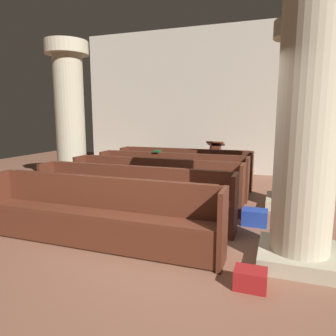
{
  "coord_description": "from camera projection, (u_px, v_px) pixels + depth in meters",
  "views": [
    {
      "loc": [
        1.34,
        -3.74,
        1.77
      ],
      "look_at": [
        -0.7,
        2.04,
        0.75
      ],
      "focal_mm": 33.1,
      "sensor_mm": 36.0,
      "label": 1
    }
  ],
  "objects": [
    {
      "name": "hymn_book",
      "position": [
        157.0,
        151.0,
        7.28
      ],
      "size": [
        0.15,
        0.21,
        0.04
      ],
      "primitive_type": "cube",
      "color": "#194723",
      "rests_on": "pew_row_1"
    },
    {
      "name": "pew_row_1",
      "position": [
        171.0,
        173.0,
        7.04
      ],
      "size": [
        3.45,
        0.46,
        0.94
      ],
      "color": "#562819",
      "rests_on": "ground"
    },
    {
      "name": "pew_row_2",
      "position": [
        155.0,
        181.0,
        6.1
      ],
      "size": [
        3.45,
        0.46,
        0.94
      ],
      "color": "#562819",
      "rests_on": "ground"
    },
    {
      "name": "pillar_far_side",
      "position": [
        70.0,
        114.0,
        7.45
      ],
      "size": [
        1.0,
        1.0,
        3.5
      ],
      "color": "tan",
      "rests_on": "ground"
    },
    {
      "name": "pew_row_4",
      "position": [
        99.0,
        210.0,
        4.21
      ],
      "size": [
        3.45,
        0.46,
        0.94
      ],
      "color": "#562819",
      "rests_on": "ground"
    },
    {
      "name": "kneeler_box_red",
      "position": [
        250.0,
        279.0,
        3.22
      ],
      "size": [
        0.33,
        0.25,
        0.21
      ],
      "primitive_type": "cube",
      "color": "maroon",
      "rests_on": "ground"
    },
    {
      "name": "pillar_aisle_side",
      "position": [
        297.0,
        114.0,
        5.86
      ],
      "size": [
        1.0,
        1.0,
        3.5
      ],
      "color": "tan",
      "rests_on": "ground"
    },
    {
      "name": "back_wall",
      "position": [
        234.0,
        101.0,
        9.49
      ],
      "size": [
        10.0,
        0.16,
        4.5
      ],
      "primitive_type": "cube",
      "color": "beige",
      "rests_on": "ground"
    },
    {
      "name": "ground_plane",
      "position": [
        167.0,
        248.0,
        4.21
      ],
      "size": [
        19.2,
        19.2,
        0.0
      ],
      "primitive_type": "plane",
      "color": "brown"
    },
    {
      "name": "kneeler_box_blue",
      "position": [
        255.0,
        217.0,
        5.1
      ],
      "size": [
        0.4,
        0.3,
        0.26
      ],
      "primitive_type": "cube",
      "color": "navy",
      "rests_on": "ground"
    },
    {
      "name": "pillar_aisle_rear",
      "position": [
        309.0,
        112.0,
        3.48
      ],
      "size": [
        1.0,
        1.0,
        3.5
      ],
      "color": "tan",
      "rests_on": "ground"
    },
    {
      "name": "pew_row_3",
      "position": [
        132.0,
        193.0,
        5.15
      ],
      "size": [
        3.45,
        0.46,
        0.94
      ],
      "color": "#562819",
      "rests_on": "ground"
    },
    {
      "name": "pew_row_0",
      "position": [
        184.0,
        166.0,
        7.99
      ],
      "size": [
        3.45,
        0.47,
        0.94
      ],
      "color": "#562819",
      "rests_on": "ground"
    },
    {
      "name": "lectern",
      "position": [
        215.0,
        163.0,
        8.9
      ],
      "size": [
        0.48,
        0.45,
        1.08
      ],
      "color": "#492215",
      "rests_on": "ground"
    }
  ]
}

